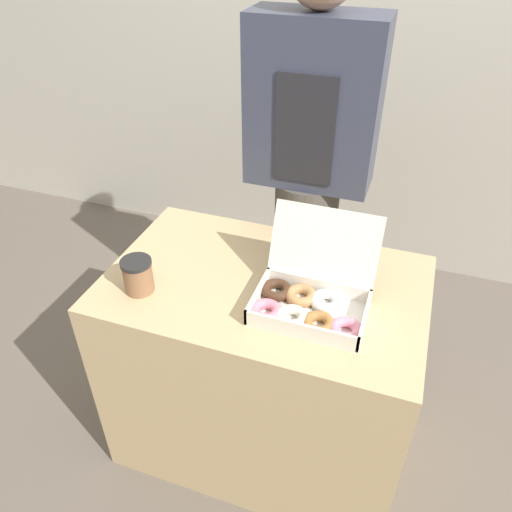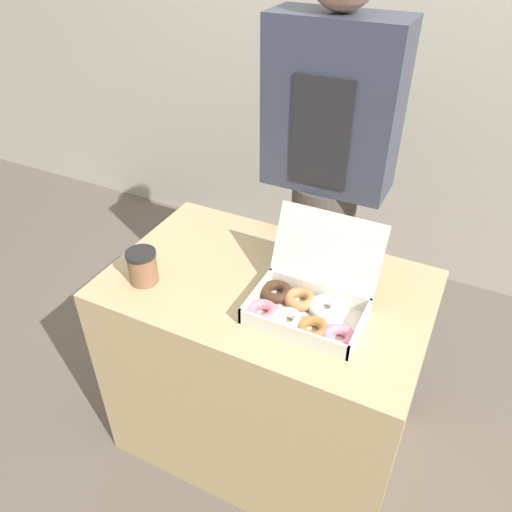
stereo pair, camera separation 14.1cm
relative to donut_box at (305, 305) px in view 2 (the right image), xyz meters
The scene contains 6 objects.
ground_plane 0.84m from the donut_box, 151.82° to the left, with size 14.00×14.00×0.00m, color #665B51.
wall_back 1.55m from the donut_box, 96.13° to the left, with size 10.00×0.05×2.60m.
table 0.46m from the donut_box, 151.82° to the left, with size 1.00×0.63×0.78m.
donut_box is the anchor object (origin of this frame).
coffee_cup 0.51m from the donut_box, behind, with size 0.09×0.09×0.11m.
person_customer 0.59m from the donut_box, 104.71° to the left, with size 0.44×0.24×1.70m.
Camera 2 is at (0.50, -1.10, 1.76)m, focal length 35.00 mm.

